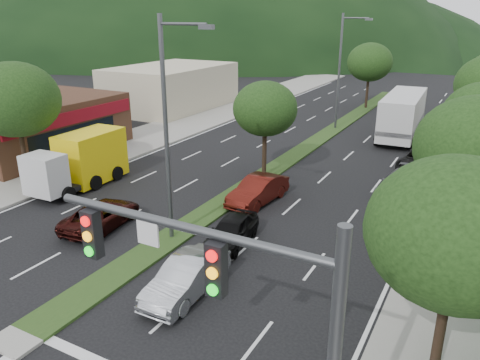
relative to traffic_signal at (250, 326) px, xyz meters
The scene contains 22 objects.
ground 10.27m from the traffic_signal, behind, with size 160.00×160.00×0.00m, color black.
sidewalk_left 34.79m from the traffic_signal, 129.70° to the left, with size 6.00×90.00×0.15m, color gray.
median 31.23m from the traffic_signal, 107.00° to the left, with size 1.60×56.00×0.12m, color #1E3714.
traffic_signal is the anchor object (origin of this frame).
shop_left 32.19m from the traffic_signal, 148.97° to the left, with size 10.15×12.00×4.00m.
bldg_left_far 45.32m from the traffic_signal, 128.26° to the left, with size 9.00×14.00×4.60m, color #C1B799.
hill_far 142.79m from the traffic_signal, 128.60° to the left, with size 176.00×132.00×82.00m, color black.
tree_r_a 6.29m from the traffic_signal, 61.80° to the left, with size 4.60×4.60×6.63m.
tree_r_b 13.87m from the traffic_signal, 77.63° to the left, with size 4.80×4.80×6.94m.
tree_med_near 21.53m from the traffic_signal, 114.80° to the left, with size 4.00×4.00×6.02m.
tree_med_far 46.43m from the traffic_signal, 101.22° to the left, with size 4.80×4.80×6.94m.
tree_l_a 24.43m from the traffic_signal, 151.81° to the left, with size 5.20×5.20×7.25m.
streetlight_near 13.03m from the traffic_signal, 132.77° to the left, with size 2.60×0.25×10.00m.
streetlight_mid 35.66m from the traffic_signal, 104.33° to the left, with size 2.60×0.25×10.00m.
sedan_silver 9.26m from the traffic_signal, 133.58° to the left, with size 1.50×4.30×1.42m, color #ABAEB3.
suv_maroon 16.12m from the traffic_signal, 145.16° to the left, with size 2.10×4.56×1.27m, color black.
car_queue_a 12.81m from the traffic_signal, 121.12° to the left, with size 1.55×3.85×1.31m, color black.
car_queue_b 20.82m from the traffic_signal, 91.97° to the left, with size 1.88×4.63×1.34m, color #504F55.
car_queue_c 17.56m from the traffic_signal, 115.72° to the left, with size 1.55×4.45×1.47m, color #4C120C.
car_queue_d 26.20m from the traffic_signal, 91.09° to the left, with size 2.12×4.60×1.28m, color black.
box_truck 22.37m from the traffic_signal, 144.49° to the left, with size 2.73×6.54×3.18m.
motorhome 34.45m from the traffic_signal, 95.38° to the left, with size 3.43×9.70×3.67m.
Camera 1 is at (12.25, -7.86, 10.01)m, focal length 35.00 mm.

